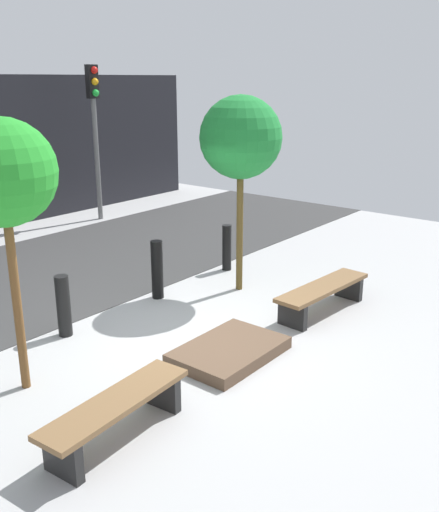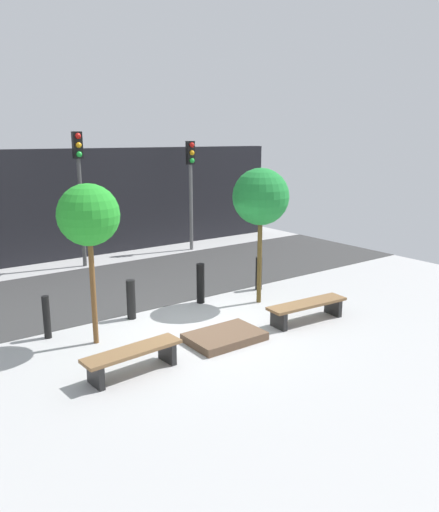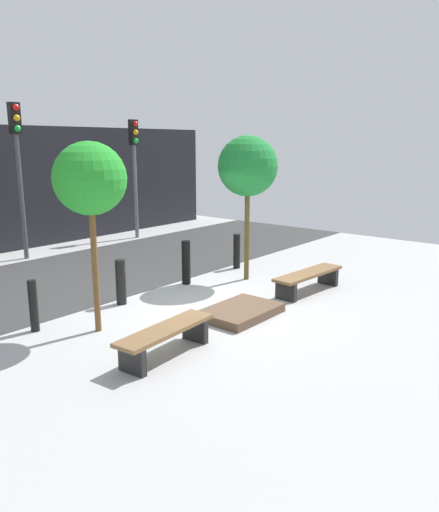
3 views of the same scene
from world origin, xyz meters
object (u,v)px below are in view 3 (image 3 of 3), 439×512
at_px(planter_bed, 241,312).
at_px(tree_behind_right_bench, 248,167).
at_px(bench_right, 308,277).
at_px(bollard_left, 121,282).
at_px(bollard_center, 186,263).
at_px(tree_behind_left_bench, 90,180).
at_px(bollard_far_left, 33,306).
at_px(traffic_light_mid_east, 135,157).
at_px(bench_left, 166,336).
at_px(traffic_light_mid_west, 18,154).
at_px(bollard_right, 237,251).

relative_size(planter_bed, tree_behind_right_bench, 0.45).
distance_m(bench_right, bollard_left, 3.83).
distance_m(tree_behind_right_bench, bollard_center, 2.49).
distance_m(tree_behind_left_bench, bollard_far_left, 2.30).
relative_size(bollard_center, traffic_light_mid_east, 0.26).
bearing_deg(bollard_left, bollard_center, 0.00).
height_order(bench_left, bollard_far_left, bollard_far_left).
bearing_deg(planter_bed, tree_behind_right_bench, 33.94).
bearing_deg(bench_right, bench_left, -175.79).
relative_size(tree_behind_left_bench, bollard_left, 3.52).
bearing_deg(tree_behind_right_bench, planter_bed, -146.06).
bearing_deg(bench_left, traffic_light_mid_west, 70.16).
height_order(tree_behind_right_bench, bollard_left, tree_behind_right_bench).
distance_m(tree_behind_right_bench, bollard_far_left, 5.32).
relative_size(tree_behind_left_bench, traffic_light_mid_east, 0.82).
bearing_deg(traffic_light_mid_west, bollard_center, -79.66).
relative_size(bench_left, tree_behind_right_bench, 0.55).
relative_size(bench_right, tree_behind_right_bench, 0.60).
relative_size(bollard_left, bollard_center, 0.91).
distance_m(tree_behind_left_bench, bollard_right, 5.30).
bearing_deg(bench_left, bollard_center, 34.45).
height_order(bollard_far_left, traffic_light_mid_east, traffic_light_mid_east).
relative_size(bench_left, bollard_far_left, 2.04).
xyz_separation_m(tree_behind_right_bench, traffic_light_mid_west, (-2.07, 5.82, 0.24)).
distance_m(bench_left, tree_behind_right_bench, 4.97).
bearing_deg(traffic_light_mid_east, bollard_left, -134.03).
xyz_separation_m(bench_left, planter_bed, (2.07, 0.20, -0.24)).
bearing_deg(bollard_left, bench_right, -38.66).
distance_m(tree_behind_right_bench, bollard_right, 2.35).
bearing_deg(tree_behind_left_bench, traffic_light_mid_east, 44.06).
distance_m(bollard_left, bollard_center, 1.83).
bearing_deg(bench_right, tree_behind_left_bench, 163.17).
distance_m(tree_behind_right_bench, bollard_left, 3.74).
bearing_deg(bollard_left, bench_left, -115.82).
height_order(bench_left, traffic_light_mid_east, traffic_light_mid_east).
height_order(bollard_far_left, bollard_left, bollard_left).
bearing_deg(bollard_far_left, bollard_left, 0.00).
distance_m(traffic_light_mid_west, traffic_light_mid_east, 3.94).
bearing_deg(traffic_light_mid_east, tree_behind_right_bench, -107.77).
bearing_deg(bench_left, tree_behind_right_bench, 16.83).
bearing_deg(bollard_center, bench_right, -64.18).
distance_m(planter_bed, bollard_center, 2.41).
relative_size(bench_left, traffic_light_mid_east, 0.47).
xyz_separation_m(bench_right, tree_behind_right_bench, (0.00, 1.59, 2.22)).
relative_size(planter_bed, tree_behind_left_bench, 0.47).
bearing_deg(bollard_right, bollard_left, 180.00).
bearing_deg(bench_left, tree_behind_left_bench, 85.79).
relative_size(bench_left, bollard_left, 2.02).
distance_m(planter_bed, traffic_light_mid_east, 8.59).
height_order(bench_left, traffic_light_mid_west, traffic_light_mid_west).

